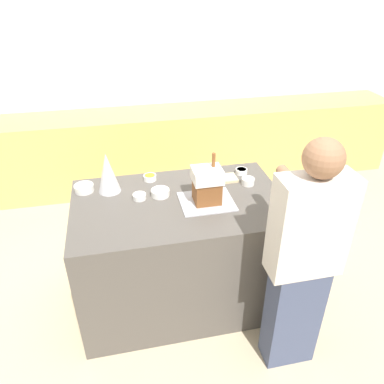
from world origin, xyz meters
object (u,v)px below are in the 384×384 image
object	(u,v)px
person	(302,262)
candy_bowl_far_left	(241,171)
candy_bowl_front_corner	(84,188)
candy_bowl_beside_tree	(160,192)
candy_bowl_center_rear	(150,177)
cookbook	(222,179)
candy_bowl_far_right	(139,196)
gingerbread_house	(207,184)
baking_tray	(207,201)
candy_bowl_behind_tray	(248,181)
decorative_tree	(108,173)

from	to	relation	value
person	candy_bowl_far_left	bearing A→B (deg)	92.76
candy_bowl_front_corner	candy_bowl_beside_tree	size ratio (longest dim) A/B	1.06
candy_bowl_center_rear	cookbook	distance (m)	0.56
candy_bowl_front_corner	candy_bowl_far_right	size ratio (longest dim) A/B	1.48
gingerbread_house	baking_tray	bearing A→B (deg)	-150.26
baking_tray	candy_bowl_behind_tray	bearing A→B (deg)	25.66
baking_tray	decorative_tree	xyz separation A→B (m)	(-0.65, 0.29, 0.15)
decorative_tree	candy_bowl_front_corner	size ratio (longest dim) A/B	2.16
baking_tray	candy_bowl_far_right	distance (m)	0.47
decorative_tree	candy_bowl_far_left	size ratio (longest dim) A/B	3.27
baking_tray	candy_bowl_center_rear	distance (m)	0.53
baking_tray	candy_bowl_behind_tray	size ratio (longest dim) A/B	3.82
candy_bowl_front_corner	cookbook	world-z (taller)	candy_bowl_front_corner
candy_bowl_far_right	candy_bowl_beside_tree	xyz separation A→B (m)	(0.15, 0.01, 0.00)
decorative_tree	candy_bowl_far_left	xyz separation A→B (m)	(1.02, 0.05, -0.13)
candy_bowl_behind_tray	candy_bowl_far_right	xyz separation A→B (m)	(-0.82, -0.04, -0.01)
candy_bowl_front_corner	candy_bowl_beside_tree	distance (m)	0.56
gingerbread_house	candy_bowl_far_left	xyz separation A→B (m)	(0.37, 0.35, -0.12)
candy_bowl_front_corner	decorative_tree	bearing A→B (deg)	-11.38
candy_bowl_front_corner	candy_bowl_far_left	bearing A→B (deg)	0.84
candy_bowl_behind_tray	candy_bowl_beside_tree	size ratio (longest dim) A/B	0.73
candy_bowl_front_corner	candy_bowl_beside_tree	bearing A→B (deg)	-18.40
candy_bowl_front_corner	candy_bowl_far_left	xyz separation A→B (m)	(1.21, 0.02, -0.01)
candy_bowl_far_left	candy_bowl_front_corner	bearing A→B (deg)	-179.16
baking_tray	cookbook	distance (m)	0.34
baking_tray	decorative_tree	world-z (taller)	decorative_tree
gingerbread_house	cookbook	size ratio (longest dim) A/B	1.58
candy_bowl_front_corner	gingerbread_house	bearing A→B (deg)	-21.63
gingerbread_house	candy_bowl_behind_tray	distance (m)	0.42
cookbook	candy_bowl_center_rear	bearing A→B (deg)	167.74
decorative_tree	candy_bowl_behind_tray	world-z (taller)	decorative_tree
gingerbread_house	decorative_tree	bearing A→B (deg)	155.73
baking_tray	candy_bowl_far_left	size ratio (longest dim) A/B	4.01
candy_bowl_far_left	candy_bowl_far_right	xyz separation A→B (m)	(-0.82, -0.21, -0.00)
cookbook	baking_tray	bearing A→B (deg)	-124.94
decorative_tree	candy_bowl_far_left	distance (m)	1.03
candy_bowl_far_left	candy_bowl_behind_tray	world-z (taller)	candy_bowl_behind_tray
candy_bowl_far_right	candy_bowl_center_rear	xyz separation A→B (m)	(0.10, 0.26, 0.00)
gingerbread_house	candy_bowl_behind_tray	world-z (taller)	gingerbread_house
gingerbread_house	candy_bowl_far_left	size ratio (longest dim) A/B	3.79
candy_bowl_behind_tray	cookbook	xyz separation A→B (m)	(-0.17, 0.11, -0.02)
candy_bowl_far_right	cookbook	xyz separation A→B (m)	(0.65, 0.14, -0.01)
candy_bowl_far_left	person	size ratio (longest dim) A/B	0.06
candy_bowl_front_corner	candy_bowl_beside_tree	world-z (taller)	candy_bowl_front_corner
baking_tray	candy_bowl_far_right	bearing A→B (deg)	162.88
candy_bowl_far_left	candy_bowl_far_right	bearing A→B (deg)	-165.68
gingerbread_house	decorative_tree	xyz separation A→B (m)	(-0.65, 0.29, 0.01)
baking_tray	candy_bowl_far_right	xyz separation A→B (m)	(-0.45, 0.14, 0.02)
baking_tray	candy_bowl_far_left	xyz separation A→B (m)	(0.37, 0.35, 0.02)
candy_bowl_center_rear	candy_bowl_front_corner	bearing A→B (deg)	-172.19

